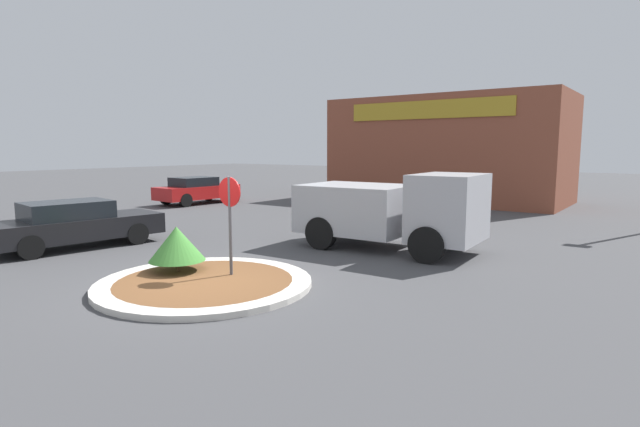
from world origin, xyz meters
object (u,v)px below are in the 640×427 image
utility_truck (391,209)px  parked_sedan_red (197,190)px  parked_sedan_black (74,224)px  stop_sign (230,210)px

utility_truck → parked_sedan_red: 14.72m
parked_sedan_black → stop_sign: bearing=-80.2°
parked_sedan_black → parked_sedan_red: bearing=40.9°
stop_sign → utility_truck: bearing=76.2°
parked_sedan_red → parked_sedan_black: size_ratio=0.90×
utility_truck → parked_sedan_red: size_ratio=1.19×
parked_sedan_red → utility_truck: bearing=-104.9°
stop_sign → parked_sedan_red: bearing=142.2°
parked_sedan_red → stop_sign: bearing=-124.1°
utility_truck → parked_sedan_black: size_ratio=1.07×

